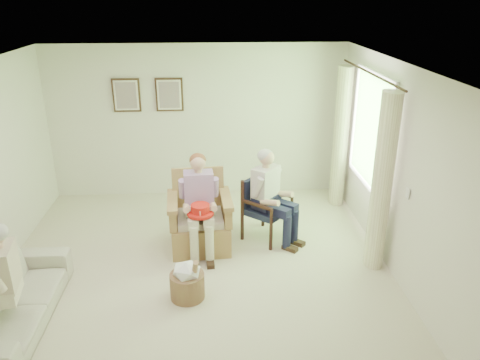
{
  "coord_description": "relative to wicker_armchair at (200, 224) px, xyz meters",
  "views": [
    {
      "loc": [
        0.24,
        -5.01,
        3.37
      ],
      "look_at": [
        0.59,
        0.7,
        1.05
      ],
      "focal_mm": 35.0,
      "sensor_mm": 36.0,
      "label": 1
    }
  ],
  "objects": [
    {
      "name": "floor",
      "position": [
        -0.04,
        -0.85,
        -0.34
      ],
      "size": [
        5.5,
        5.5,
        0.0
      ],
      "primitive_type": "plane",
      "color": "beige",
      "rests_on": "ground"
    },
    {
      "name": "back_wall",
      "position": [
        -0.04,
        1.9,
        0.96
      ],
      "size": [
        5.0,
        0.04,
        2.6
      ],
      "primitive_type": "cube",
      "color": "silver",
      "rests_on": "ground"
    },
    {
      "name": "front_wall",
      "position": [
        -0.04,
        -3.6,
        0.96
      ],
      "size": [
        5.0,
        0.04,
        2.6
      ],
      "primitive_type": "cube",
      "color": "silver",
      "rests_on": "ground"
    },
    {
      "name": "right_wall",
      "position": [
        2.46,
        -0.85,
        0.96
      ],
      "size": [
        0.04,
        5.5,
        2.6
      ],
      "primitive_type": "cube",
      "color": "silver",
      "rests_on": "ground"
    },
    {
      "name": "ceiling",
      "position": [
        -0.04,
        -0.85,
        2.26
      ],
      "size": [
        5.0,
        5.5,
        0.02
      ],
      "primitive_type": "cube",
      "color": "white",
      "rests_on": "back_wall"
    },
    {
      "name": "window",
      "position": [
        2.42,
        0.35,
        1.25
      ],
      "size": [
        0.13,
        2.5,
        1.63
      ],
      "color": "#2D6B23",
      "rests_on": "right_wall"
    },
    {
      "name": "curtain_left",
      "position": [
        2.29,
        -0.63,
        0.81
      ],
      "size": [
        0.34,
        0.34,
        2.3
      ],
      "primitive_type": "cylinder",
      "color": "beige",
      "rests_on": "ground"
    },
    {
      "name": "curtain_right",
      "position": [
        2.29,
        1.33,
        0.81
      ],
      "size": [
        0.34,
        0.34,
        2.3
      ],
      "primitive_type": "cylinder",
      "color": "beige",
      "rests_on": "ground"
    },
    {
      "name": "framed_print_left",
      "position": [
        -1.19,
        1.86,
        1.44
      ],
      "size": [
        0.45,
        0.05,
        0.55
      ],
      "color": "#382114",
      "rests_on": "back_wall"
    },
    {
      "name": "framed_print_right",
      "position": [
        -0.49,
        1.86,
        1.44
      ],
      "size": [
        0.45,
        0.05,
        0.55
      ],
      "color": "#382114",
      "rests_on": "back_wall"
    },
    {
      "name": "wicker_armchair",
      "position": [
        0.0,
        0.0,
        0.0
      ],
      "size": [
        0.83,
        0.82,
        1.06
      ],
      "rotation": [
        0.0,
        0.0,
        0.07
      ],
      "color": "#AE7D52",
      "rests_on": "ground"
    },
    {
      "name": "wood_armchair",
      "position": [
        0.96,
        0.25,
        0.15
      ],
      "size": [
        0.58,
        0.55,
        0.9
      ],
      "rotation": [
        0.0,
        0.0,
        0.86
      ],
      "color": "black",
      "rests_on": "ground"
    },
    {
      "name": "sofa",
      "position": [
        -1.99,
        -1.58,
        -0.06
      ],
      "size": [
        1.93,
        0.75,
        0.56
      ],
      "primitive_type": "imported",
      "rotation": [
        0.0,
        0.0,
        1.57
      ],
      "color": "beige",
      "rests_on": "ground"
    },
    {
      "name": "person_wicker",
      "position": [
        0.0,
        -0.14,
        0.46
      ],
      "size": [
        0.4,
        0.62,
        1.36
      ],
      "rotation": [
        0.0,
        0.0,
        0.07
      ],
      "color": "beige",
      "rests_on": "ground"
    },
    {
      "name": "person_dark",
      "position": [
        0.96,
        0.1,
        0.43
      ],
      "size": [
        0.4,
        0.63,
        1.33
      ],
      "rotation": [
        0.0,
        0.0,
        0.86
      ],
      "color": "#1A1B3A",
      "rests_on": "ground"
    },
    {
      "name": "red_hat",
      "position": [
        0.02,
        -0.34,
        0.37
      ],
      "size": [
        0.35,
        0.35,
        0.14
      ],
      "color": "red",
      "rests_on": "person_wicker"
    },
    {
      "name": "hatbox",
      "position": [
        -0.14,
        -1.22,
        -0.1
      ],
      "size": [
        0.46,
        0.46,
        0.6
      ],
      "color": "tan",
      "rests_on": "ground"
    }
  ]
}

